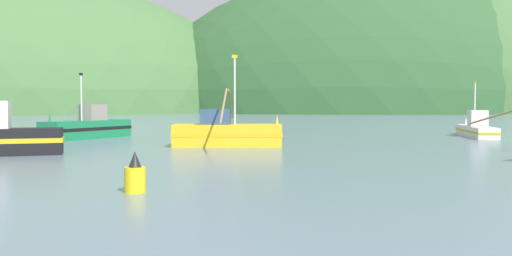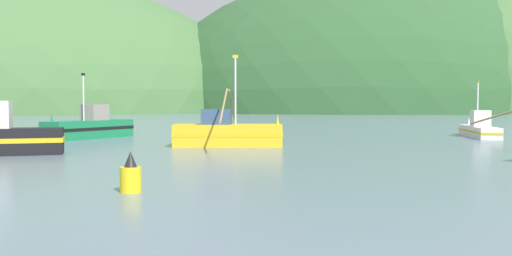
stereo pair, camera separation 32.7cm
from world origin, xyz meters
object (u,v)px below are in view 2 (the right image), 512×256
Objects in this scene: fishing_boat_yellow at (227,133)px; fishing_boat_white at (479,129)px; fishing_boat_green at (90,127)px; channel_buoy at (131,176)px.

fishing_boat_white is at bearing 26.70° from fishing_boat_yellow.
fishing_boat_green is 0.93× the size of fishing_boat_white.
fishing_boat_yellow is 9.99× the size of channel_buoy.
fishing_boat_green is 32.25m from fishing_boat_white.
channel_buoy is (7.30, -26.79, -0.36)m from fishing_boat_green.
channel_buoy is at bearing 48.40° from fishing_boat_green.
fishing_boat_green is at bearing 145.59° from fishing_boat_yellow.
fishing_boat_yellow is at bearing 125.70° from fishing_boat_white.
fishing_boat_yellow reaches higher than fishing_boat_white.
channel_buoy is at bearing -95.65° from fishing_boat_yellow.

